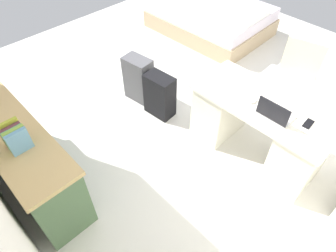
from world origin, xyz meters
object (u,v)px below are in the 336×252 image
object	(u,v)px
office_chair	(292,84)
credenza	(21,154)
desk	(258,127)
suitcase_spare_grey	(139,79)
suitcase_black	(160,95)
computer_mouse	(253,101)
laptop	(275,113)
bed	(211,18)
cell_phone_near_laptop	(308,124)

from	to	relation	value
office_chair	credenza	xyz separation A→B (m)	(1.28, 2.84, -0.03)
desk	suitcase_spare_grey	size ratio (longest dim) A/B	2.38
suitcase_black	desk	bearing A→B (deg)	-170.20
suitcase_spare_grey	computer_mouse	size ratio (longest dim) A/B	6.08
desk	suitcase_spare_grey	xyz separation A→B (m)	(1.60, 0.31, -0.08)
laptop	credenza	bearing A→B (deg)	50.00
desk	laptop	size ratio (longest dim) A/B	4.63
office_chair	computer_mouse	bearing A→B (deg)	90.93
desk	laptop	distance (m)	0.44
desk	office_chair	xyz separation A→B (m)	(0.11, -0.87, 0.04)
credenza	suitcase_spare_grey	bearing A→B (deg)	-82.90
suitcase_spare_grey	suitcase_black	bearing A→B (deg)	171.48
suitcase_spare_grey	bed	bearing A→B (deg)	-83.13
suitcase_black	laptop	distance (m)	1.46
desk	bed	size ratio (longest dim) A/B	0.74
suitcase_spare_grey	computer_mouse	xyz separation A→B (m)	(-1.51, -0.23, 0.44)
cell_phone_near_laptop	suitcase_spare_grey	bearing A→B (deg)	5.36
credenza	suitcase_spare_grey	world-z (taller)	credenza
credenza	bed	xyz separation A→B (m)	(0.74, -3.75, -0.15)
office_chair	suitcase_black	world-z (taller)	office_chair
computer_mouse	cell_phone_near_laptop	bearing A→B (deg)	-169.13
office_chair	suitcase_black	size ratio (longest dim) A/B	1.67
suitcase_black	credenza	bearing A→B (deg)	77.94
office_chair	laptop	world-z (taller)	office_chair
desk	credenza	size ratio (longest dim) A/B	0.80
suitcase_black	laptop	size ratio (longest dim) A/B	1.81
laptop	office_chair	bearing A→B (deg)	-74.34
laptop	computer_mouse	size ratio (longest dim) A/B	3.12
bed	suitcase_black	size ratio (longest dim) A/B	3.44
credenza	bed	bearing A→B (deg)	-78.85
office_chair	credenza	world-z (taller)	office_chair
suitcase_black	cell_phone_near_laptop	xyz separation A→B (m)	(-1.62, -0.35, 0.45)
bed	laptop	size ratio (longest dim) A/B	6.22
suitcase_spare_grey	laptop	bearing A→B (deg)	178.80
credenza	cell_phone_near_laptop	distance (m)	2.73
bed	cell_phone_near_laptop	world-z (taller)	cell_phone_near_laptop
bed	computer_mouse	bearing A→B (deg)	137.71
laptop	bed	bearing A→B (deg)	-39.46
bed	suitcase_black	distance (m)	2.30
computer_mouse	cell_phone_near_laptop	xyz separation A→B (m)	(-0.53, -0.11, -0.01)
bed	laptop	distance (m)	3.02
office_chair	laptop	size ratio (longest dim) A/B	3.01
office_chair	suitcase_black	distance (m)	1.61
suitcase_spare_grey	laptop	size ratio (longest dim) A/B	1.95
suitcase_black	laptop	bearing A→B (deg)	-176.58
office_chair	computer_mouse	size ratio (longest dim) A/B	9.40
desk	bed	xyz separation A→B (m)	(2.14, -1.78, -0.14)
desk	suitcase_spare_grey	world-z (taller)	desk
desk	laptop	bearing A→B (deg)	144.62
bed	cell_phone_near_laptop	xyz separation A→B (m)	(-2.57, 1.75, 0.49)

